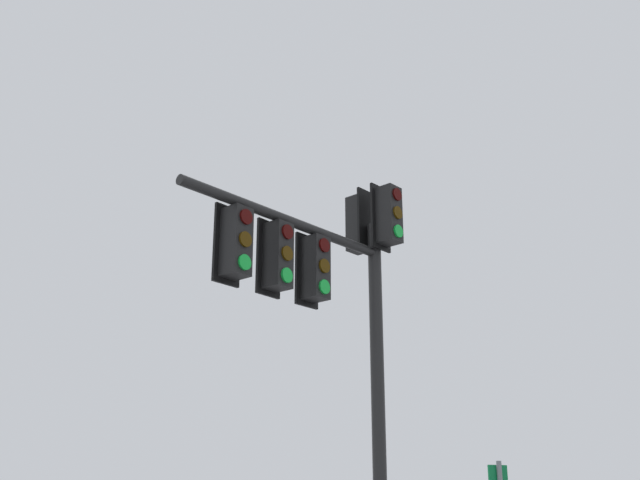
# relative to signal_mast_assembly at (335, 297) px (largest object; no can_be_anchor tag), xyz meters

# --- Properties ---
(signal_mast_assembly) EXTENTS (3.31, 2.96, 6.92)m
(signal_mast_assembly) POSITION_rel_signal_mast_assembly_xyz_m (0.00, 0.00, 0.00)
(signal_mast_assembly) COLOR black
(signal_mast_assembly) RESTS_ON ground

